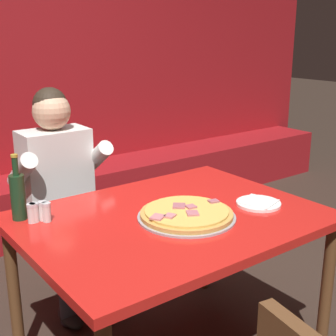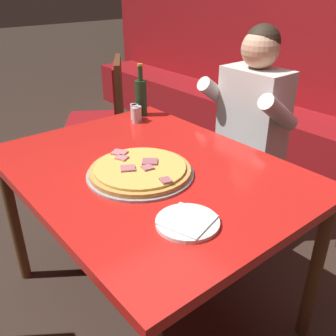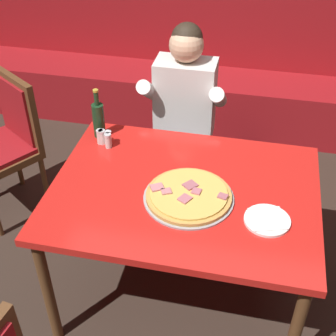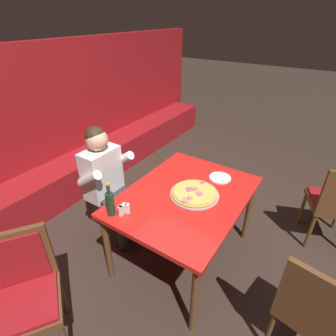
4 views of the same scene
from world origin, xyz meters
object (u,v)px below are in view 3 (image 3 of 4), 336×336
Objects in this scene: main_dining_table at (184,201)px; pizza at (189,196)px; shaker_oregano at (108,139)px; shaker_red_pepper_flakes at (100,137)px; shaker_black_pepper at (108,141)px; diner_seated_blue_shirt at (182,116)px; shaker_parmesan at (102,138)px; beer_bottle at (99,119)px; plate_white_paper at (267,220)px; dining_chair_side_aisle at (6,137)px.

pizza is (0.03, -0.07, 0.10)m from main_dining_table.
shaker_oregano is (-0.48, 0.29, 0.12)m from main_dining_table.
main_dining_table is 15.20× the size of shaker_red_pepper_flakes.
shaker_red_pepper_flakes is at bearing 153.20° from shaker_black_pepper.
diner_seated_blue_shirt reaches higher than pizza.
main_dining_table is 0.60m from shaker_parmesan.
pizza is 0.74m from beer_bottle.
beer_bottle is 3.40× the size of shaker_black_pepper.
shaker_oregano is 0.07× the size of diner_seated_blue_shirt.
shaker_oregano is (-0.89, 0.43, 0.03)m from plate_white_paper.
pizza is 5.05× the size of shaker_black_pepper.
shaker_red_pepper_flakes is (0.03, -0.07, -0.07)m from beer_bottle.
shaker_red_pepper_flakes is 0.05m from shaker_oregano.
shaker_parmesan is at bearing -61.06° from beer_bottle.
shaker_black_pepper is 0.06m from shaker_red_pepper_flakes.
main_dining_table is at bearing -30.90° from shaker_oregano.
main_dining_table is 0.69m from beer_bottle.
dining_chair_side_aisle reaches higher than shaker_parmesan.
shaker_parmesan is 0.09× the size of dining_chair_side_aisle.
shaker_red_pepper_flakes reaches higher than main_dining_table.
shaker_black_pepper is 1.00× the size of shaker_oregano.
diner_seated_blue_shirt is at bearing 121.03° from plate_white_paper.
main_dining_table is 0.55m from shaker_black_pepper.
plate_white_paper is at bearing -25.07° from shaker_red_pepper_flakes.
plate_white_paper is at bearing -24.95° from shaker_black_pepper.
shaker_parmesan is at bearing 175.30° from shaker_oregano.
plate_white_paper is (0.37, -0.08, -0.01)m from pizza.
beer_bottle is at bearing 129.69° from shaker_black_pepper.
plate_white_paper is 1.02m from shaker_parmesan.
shaker_parmesan is 0.04m from shaker_oregano.
shaker_black_pepper is at bearing -32.80° from shaker_parmesan.
diner_seated_blue_shirt is 1.32× the size of dining_chair_side_aisle.
shaker_black_pepper is (0.08, -0.10, -0.07)m from beer_bottle.
dining_chair_side_aisle is (-0.80, 0.26, -0.26)m from shaker_black_pepper.
shaker_red_pepper_flakes is at bearing 175.91° from shaker_oregano.
main_dining_table is 0.12m from pizza.
beer_bottle is 0.23× the size of diner_seated_blue_shirt.
diner_seated_blue_shirt is (-0.19, 0.86, -0.09)m from pizza.
beer_bottle is 0.10m from shaker_red_pepper_flakes.
shaker_parmesan is at bearing -125.14° from diner_seated_blue_shirt.
shaker_parmesan is 0.63m from diner_seated_blue_shirt.
shaker_parmesan is at bearing 150.63° from main_dining_table.
shaker_red_pepper_flakes is (-0.56, 0.36, 0.02)m from pizza.
shaker_red_pepper_flakes is (-0.94, 0.44, 0.03)m from plate_white_paper.
beer_bottle is (-0.59, 0.43, 0.09)m from pizza.
main_dining_table is at bearing -22.30° from dining_chair_side_aisle.
beer_bottle reaches higher than main_dining_table.
pizza is 5.05× the size of shaker_oregano.
beer_bottle is (-0.56, 0.36, 0.19)m from main_dining_table.
shaker_parmesan is at bearing 154.65° from plate_white_paper.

